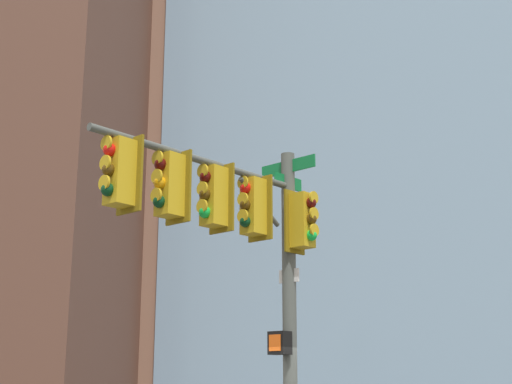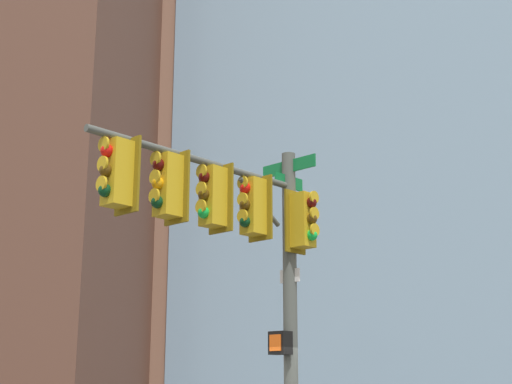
# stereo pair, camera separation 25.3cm
# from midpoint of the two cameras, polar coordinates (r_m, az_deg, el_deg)

# --- Properties ---
(signal_pole_assembly) EXTENTS (3.03, 4.17, 6.09)m
(signal_pole_assembly) POSITION_cam_midpoint_polar(r_m,az_deg,el_deg) (12.49, -0.64, -3.40)
(signal_pole_assembly) COLOR #4C514C
(signal_pole_assembly) RESTS_ON ground_plane
(building_brick_midblock) EXTENTS (23.62, 19.34, 45.64)m
(building_brick_midblock) POSITION_cam_midpoint_polar(r_m,az_deg,el_deg) (58.61, -1.49, 6.38)
(building_brick_midblock) COLOR #845B47
(building_brick_midblock) RESTS_ON ground_plane
(building_glass_tower) EXTENTS (22.86, 27.95, 61.81)m
(building_glass_tower) POSITION_cam_midpoint_polar(r_m,az_deg,el_deg) (64.51, 7.71, 12.33)
(building_glass_tower) COLOR #7A99B2
(building_glass_tower) RESTS_ON ground_plane
(building_brick_farside) EXTENTS (20.31, 17.49, 54.09)m
(building_brick_farside) POSITION_cam_midpoint_polar(r_m,az_deg,el_deg) (63.67, 5.17, 8.79)
(building_brick_farside) COLOR brown
(building_brick_farside) RESTS_ON ground_plane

